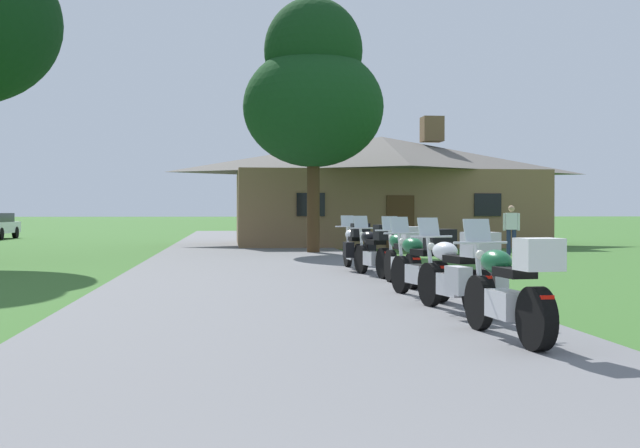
% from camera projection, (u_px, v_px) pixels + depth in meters
% --- Properties ---
extents(ground_plane, '(500.00, 500.00, 0.00)m').
position_uv_depth(ground_plane, '(260.00, 265.00, 21.45)').
color(ground_plane, '#386628').
extents(asphalt_driveway, '(6.40, 80.00, 0.06)m').
position_uv_depth(asphalt_driveway, '(263.00, 270.00, 19.46)').
color(asphalt_driveway, slate).
rests_on(asphalt_driveway, ground).
extents(motorcycle_green_nearest_to_camera, '(0.67, 2.08, 1.30)m').
position_uv_depth(motorcycle_green_nearest_to_camera, '(511.00, 289.00, 8.41)').
color(motorcycle_green_nearest_to_camera, black).
rests_on(motorcycle_green_nearest_to_camera, asphalt_driveway).
extents(motorcycle_white_second_in_row, '(0.97, 2.07, 1.30)m').
position_uv_depth(motorcycle_white_second_in_row, '(461.00, 274.00, 10.66)').
color(motorcycle_white_second_in_row, black).
rests_on(motorcycle_white_second_in_row, asphalt_driveway).
extents(motorcycle_green_third_in_row, '(0.83, 2.07, 1.30)m').
position_uv_depth(motorcycle_green_third_in_row, '(423.00, 264.00, 12.62)').
color(motorcycle_green_third_in_row, black).
rests_on(motorcycle_green_third_in_row, asphalt_driveway).
extents(motorcycle_green_fourth_in_row, '(0.66, 2.08, 1.30)m').
position_uv_depth(motorcycle_green_fourth_in_row, '(404.00, 256.00, 14.77)').
color(motorcycle_green_fourth_in_row, black).
rests_on(motorcycle_green_fourth_in_row, asphalt_driveway).
extents(motorcycle_black_fifth_in_row, '(0.79, 2.07, 1.30)m').
position_uv_depth(motorcycle_black_fifth_in_row, '(375.00, 250.00, 16.96)').
color(motorcycle_black_fifth_in_row, black).
rests_on(motorcycle_black_fifth_in_row, asphalt_driveway).
extents(motorcycle_white_farthest_in_row, '(0.77, 2.08, 1.30)m').
position_uv_depth(motorcycle_white_farthest_in_row, '(356.00, 247.00, 19.00)').
color(motorcycle_white_farthest_in_row, black).
rests_on(motorcycle_white_farthest_in_row, asphalt_driveway).
extents(stone_lodge, '(13.37, 8.16, 5.67)m').
position_uv_depth(stone_lodge, '(382.00, 189.00, 34.91)').
color(stone_lodge, brown).
rests_on(stone_lodge, ground).
extents(bystander_white_shirt_near_lodge, '(0.53, 0.31, 1.67)m').
position_uv_depth(bystander_white_shirt_near_lodge, '(511.00, 227.00, 26.40)').
color(bystander_white_shirt_near_lodge, navy).
rests_on(bystander_white_shirt_near_lodge, ground).
extents(tree_by_lodge_front, '(4.84, 4.84, 8.80)m').
position_uv_depth(tree_by_lodge_front, '(313.00, 91.00, 27.27)').
color(tree_by_lodge_front, '#422D19').
rests_on(tree_by_lodge_front, ground).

